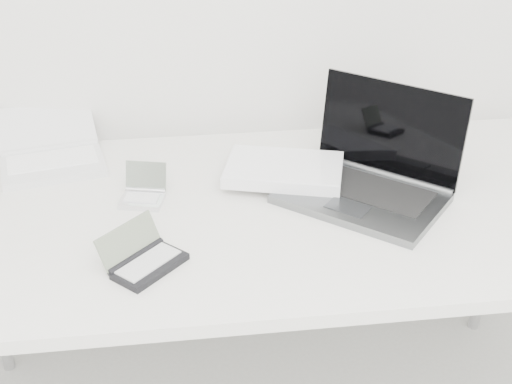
{
  "coord_description": "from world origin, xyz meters",
  "views": [
    {
      "loc": [
        -0.2,
        0.17,
        1.56
      ],
      "look_at": [
        -0.03,
        1.51,
        0.79
      ],
      "focal_mm": 50.0,
      "sensor_mm": 36.0,
      "label": 1
    }
  ],
  "objects": [
    {
      "name": "palmtop_charcoal",
      "position": [
        -0.28,
        1.35,
        0.75
      ],
      "size": [
        0.18,
        0.18,
        0.08
      ],
      "rotation": [
        0.0,
        0.0,
        0.79
      ],
      "color": "black",
      "rests_on": "desk"
    },
    {
      "name": "desk",
      "position": [
        0.0,
        1.55,
        0.68
      ],
      "size": [
        1.6,
        0.8,
        0.73
      ],
      "color": "white",
      "rests_on": "ground"
    },
    {
      "name": "netbook_open_white",
      "position": [
        -0.51,
        1.84,
        0.75
      ],
      "size": [
        0.31,
        0.36,
        0.09
      ],
      "rotation": [
        0.0,
        0.0,
        0.2
      ],
      "color": "white",
      "rests_on": "desk"
    },
    {
      "name": "laptop_large",
      "position": [
        0.18,
        1.6,
        0.77
      ],
      "size": [
        0.56,
        0.45,
        0.24
      ],
      "rotation": [
        0.0,
        0.0,
        -0.71
      ],
      "color": "slate",
      "rests_on": "desk"
    },
    {
      "name": "pda_silver",
      "position": [
        -0.28,
        1.61,
        0.75
      ],
      "size": [
        0.12,
        0.12,
        0.08
      ],
      "rotation": [
        0.0,
        0.0,
        -0.24
      ],
      "color": "silver",
      "rests_on": "desk"
    }
  ]
}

